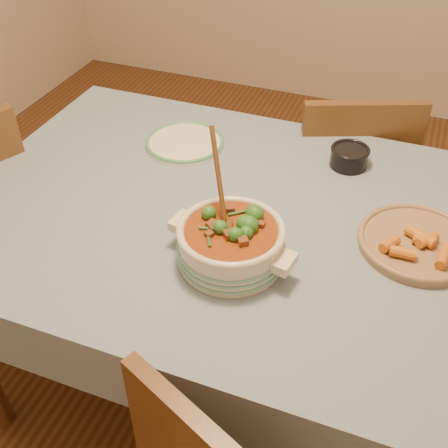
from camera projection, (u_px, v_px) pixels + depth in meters
name	position (u px, v px, depth m)	size (l,w,h in m)	color
floor	(250.00, 383.00, 2.00)	(4.50, 4.50, 0.00)	#432713
dining_table	(257.00, 243.00, 1.57)	(1.68, 1.08, 0.76)	brown
stew_casserole	(231.00, 241.00, 1.34)	(0.33, 0.29, 0.31)	beige
white_plate	(185.00, 143.00, 1.79)	(0.30, 0.30, 0.02)	silver
condiment_bowl	(349.00, 156.00, 1.69)	(0.14, 0.14, 0.06)	black
fried_plate	(418.00, 241.00, 1.41)	(0.36, 0.36, 0.05)	#9B7D56
chair_far	(346.00, 180.00, 2.11)	(0.53, 0.53, 0.87)	#56351A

